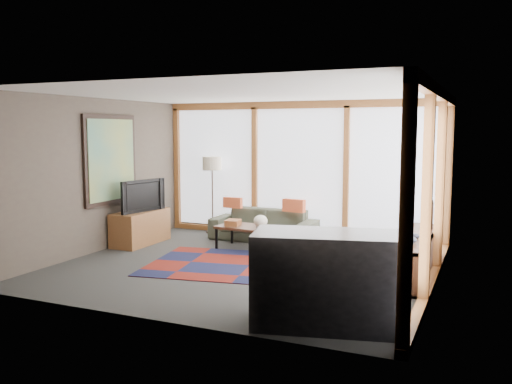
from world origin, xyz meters
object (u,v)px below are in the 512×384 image
at_px(sofa, 264,225).
at_px(television, 140,195).
at_px(coffee_table, 252,238).
at_px(tv_console, 141,227).
at_px(floor_lamp, 212,195).
at_px(bookshelf, 416,256).
at_px(bar_counter, 329,280).

xyz_separation_m(sofa, television, (-1.90, -1.24, 0.60)).
bearing_deg(coffee_table, tv_console, -169.61).
bearing_deg(tv_console, floor_lamp, 65.19).
height_order(bookshelf, television, television).
height_order(bookshelf, tv_console, tv_console).
height_order(floor_lamp, bar_counter, floor_lamp).
bearing_deg(television, coffee_table, -66.61).
relative_size(floor_lamp, coffee_table, 1.27).
distance_m(sofa, tv_console, 2.27).
xyz_separation_m(floor_lamp, bar_counter, (3.61, -4.15, -0.27)).
relative_size(sofa, tv_console, 1.64).
xyz_separation_m(television, bar_counter, (4.27, -2.62, -0.39)).
bearing_deg(television, sofa, -45.27).
relative_size(floor_lamp, bar_counter, 0.97).
distance_m(sofa, coffee_table, 0.83).
xyz_separation_m(tv_console, television, (0.03, -0.04, 0.59)).
height_order(floor_lamp, bookshelf, floor_lamp).
bearing_deg(floor_lamp, tv_console, -114.81).
relative_size(floor_lamp, bookshelf, 0.67).
bearing_deg(sofa, bookshelf, -26.26).
bearing_deg(tv_console, coffee_table, 10.39).
height_order(sofa, floor_lamp, floor_lamp).
xyz_separation_m(coffee_table, tv_console, (-2.05, -0.38, 0.10)).
distance_m(floor_lamp, coffee_table, 1.85).
height_order(floor_lamp, coffee_table, floor_lamp).
xyz_separation_m(floor_lamp, bookshelf, (4.19, -1.71, -0.48)).
distance_m(tv_console, television, 0.59).
xyz_separation_m(bookshelf, television, (-4.85, 0.18, 0.61)).
relative_size(sofa, bar_counter, 1.25).
bearing_deg(bookshelf, sofa, 154.29).
bearing_deg(floor_lamp, bookshelf, -22.25).
xyz_separation_m(sofa, coffee_table, (0.13, -0.82, -0.09)).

